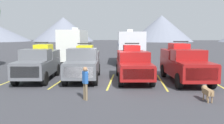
# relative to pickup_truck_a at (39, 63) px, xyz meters

# --- Properties ---
(ground_plane) EXTENTS (240.00, 240.00, 0.00)m
(ground_plane) POSITION_rel_pickup_truck_a_xyz_m (5.06, -0.70, -1.20)
(ground_plane) COLOR #38383D
(pickup_truck_a) EXTENTS (2.50, 5.57, 2.61)m
(pickup_truck_a) POSITION_rel_pickup_truck_a_xyz_m (0.00, 0.00, 0.00)
(pickup_truck_a) COLOR #595B60
(pickup_truck_a) RESTS_ON ground
(pickup_truck_b) EXTENTS (2.58, 5.70, 2.53)m
(pickup_truck_b) POSITION_rel_pickup_truck_a_xyz_m (3.09, 0.31, -0.01)
(pickup_truck_b) COLOR #595B60
(pickup_truck_b) RESTS_ON ground
(pickup_truck_c) EXTENTS (2.63, 5.97, 2.55)m
(pickup_truck_c) POSITION_rel_pickup_truck_a_xyz_m (6.55, 0.40, -0.04)
(pickup_truck_c) COLOR maroon
(pickup_truck_c) RESTS_ON ground
(pickup_truck_d) EXTENTS (2.64, 6.05, 2.70)m
(pickup_truck_d) POSITION_rel_pickup_truck_a_xyz_m (9.97, 0.12, 0.04)
(pickup_truck_d) COLOR maroon
(pickup_truck_d) RESTS_ON ground
(lot_stripe_a) EXTENTS (0.12, 5.50, 0.01)m
(lot_stripe_a) POSITION_rel_pickup_truck_a_xyz_m (-1.77, -0.25, -1.20)
(lot_stripe_a) COLOR gold
(lot_stripe_a) RESTS_ON ground
(lot_stripe_b) EXTENTS (0.12, 5.50, 0.01)m
(lot_stripe_b) POSITION_rel_pickup_truck_a_xyz_m (1.65, -0.25, -1.20)
(lot_stripe_b) COLOR gold
(lot_stripe_b) RESTS_ON ground
(lot_stripe_c) EXTENTS (0.12, 5.50, 0.01)m
(lot_stripe_c) POSITION_rel_pickup_truck_a_xyz_m (5.06, -0.25, -1.20)
(lot_stripe_c) COLOR gold
(lot_stripe_c) RESTS_ON ground
(lot_stripe_d) EXTENTS (0.12, 5.50, 0.01)m
(lot_stripe_d) POSITION_rel_pickup_truck_a_xyz_m (8.48, -0.25, -1.20)
(lot_stripe_d) COLOR gold
(lot_stripe_d) RESTS_ON ground
(lot_stripe_e) EXTENTS (0.12, 5.50, 0.01)m
(lot_stripe_e) POSITION_rel_pickup_truck_a_xyz_m (11.89, -0.25, -1.20)
(lot_stripe_e) COLOR gold
(lot_stripe_e) RESTS_ON ground
(camper_trailer_a) EXTENTS (2.73, 8.09, 3.90)m
(camper_trailer_a) POSITION_rel_pickup_truck_a_xyz_m (0.23, 9.55, 0.85)
(camper_trailer_a) COLOR silver
(camper_trailer_a) RESTS_ON ground
(camper_trailer_b) EXTENTS (3.03, 8.16, 3.72)m
(camper_trailer_b) POSITION_rel_pickup_truck_a_xyz_m (6.34, 9.89, 0.76)
(camper_trailer_b) COLOR silver
(camper_trailer_b) RESTS_ON ground
(person_a) EXTENTS (0.30, 0.30, 1.63)m
(person_a) POSITION_rel_pickup_truck_a_xyz_m (4.23, -5.05, -0.26)
(person_a) COLOR #726047
(person_a) RESTS_ON ground
(dog) EXTENTS (0.36, 1.03, 0.71)m
(dog) POSITION_rel_pickup_truck_a_xyz_m (10.02, -4.74, -0.72)
(dog) COLOR olive
(dog) RESTS_ON ground
(mountain_ridge) EXTENTS (164.09, 42.08, 11.77)m
(mountain_ridge) POSITION_rel_pickup_truck_a_xyz_m (4.00, 91.15, 4.31)
(mountain_ridge) COLOR slate
(mountain_ridge) RESTS_ON ground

